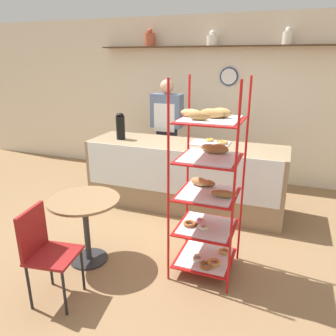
# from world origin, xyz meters

# --- Properties ---
(ground_plane) EXTENTS (14.00, 14.00, 0.00)m
(ground_plane) POSITION_xyz_m (0.00, 0.00, 0.00)
(ground_plane) COLOR olive
(back_wall) EXTENTS (10.00, 0.30, 2.70)m
(back_wall) POSITION_xyz_m (-0.00, 2.47, 1.37)
(back_wall) COLOR beige
(back_wall) RESTS_ON ground_plane
(display_counter) EXTENTS (2.71, 0.77, 0.92)m
(display_counter) POSITION_xyz_m (0.00, 1.03, 0.46)
(display_counter) COLOR #937A5B
(display_counter) RESTS_ON ground_plane
(pastry_rack) EXTENTS (0.59, 0.60, 1.88)m
(pastry_rack) POSITION_xyz_m (0.65, -0.31, 0.92)
(pastry_rack) COLOR #B71414
(pastry_rack) RESTS_ON ground_plane
(person_worker) EXTENTS (0.48, 0.23, 1.73)m
(person_worker) POSITION_xyz_m (-0.50, 1.65, 0.94)
(person_worker) COLOR #282833
(person_worker) RESTS_ON ground_plane
(cafe_table) EXTENTS (0.71, 0.71, 0.70)m
(cafe_table) POSITION_xyz_m (-0.53, -0.61, 0.53)
(cafe_table) COLOR #262628
(cafe_table) RESTS_ON ground_plane
(cafe_chair) EXTENTS (0.43, 0.43, 0.86)m
(cafe_chair) POSITION_xyz_m (-0.53, -1.22, 0.52)
(cafe_chair) COLOR black
(cafe_chair) RESTS_ON ground_plane
(coffee_carafe) EXTENTS (0.13, 0.13, 0.38)m
(coffee_carafe) POSITION_xyz_m (-0.95, 0.96, 1.11)
(coffee_carafe) COLOR black
(coffee_carafe) RESTS_ON display_counter
(donut_tray_counter) EXTENTS (0.52, 0.35, 0.05)m
(donut_tray_counter) POSITION_xyz_m (0.36, 1.17, 0.94)
(donut_tray_counter) COLOR silver
(donut_tray_counter) RESTS_ON display_counter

